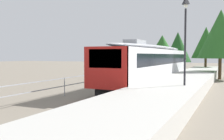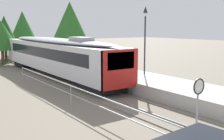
% 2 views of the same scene
% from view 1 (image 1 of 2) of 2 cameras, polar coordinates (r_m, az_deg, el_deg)
% --- Properties ---
extents(ground_plane, '(160.00, 160.00, 0.00)m').
position_cam_1_polar(ground_plane, '(18.34, -7.77, -5.30)').
color(ground_plane, slate).
extents(track_rails, '(3.20, 60.00, 0.14)m').
position_cam_1_polar(track_rails, '(16.92, 0.86, -5.87)').
color(track_rails, slate).
rests_on(track_rails, ground).
extents(commuter_train, '(2.82, 20.61, 3.74)m').
position_cam_1_polar(commuter_train, '(24.80, 8.96, 1.91)').
color(commuter_train, silver).
rests_on(commuter_train, track_rails).
extents(station_platform, '(3.90, 60.00, 0.90)m').
position_cam_1_polar(station_platform, '(15.83, 11.71, -5.05)').
color(station_platform, '#B7B5AD').
rests_on(station_platform, ground).
extents(platform_lamp_mid_platform, '(0.34, 0.34, 5.35)m').
position_cam_1_polar(platform_lamp_mid_platform, '(16.39, 15.80, 9.80)').
color(platform_lamp_mid_platform, '#232328').
rests_on(platform_lamp_mid_platform, station_platform).
extents(tree_behind_carpark, '(5.05, 5.05, 7.81)m').
position_cam_1_polar(tree_behind_carpark, '(31.71, 22.71, 7.29)').
color(tree_behind_carpark, brown).
rests_on(tree_behind_carpark, ground).
extents(tree_behind_station_far, '(4.23, 4.23, 5.45)m').
position_cam_1_polar(tree_behind_station_far, '(36.28, 10.94, 4.70)').
color(tree_behind_station_far, brown).
rests_on(tree_behind_station_far, ground).
extents(tree_distant_left, '(4.32, 4.32, 7.07)m').
position_cam_1_polar(tree_distant_left, '(42.74, 19.90, 5.67)').
color(tree_distant_left, brown).
rests_on(tree_distant_left, ground).
extents(tree_distant_centre, '(3.89, 3.89, 6.16)m').
position_cam_1_polar(tree_distant_centre, '(39.74, 14.22, 4.91)').
color(tree_distant_centre, brown).
rests_on(tree_distant_centre, ground).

